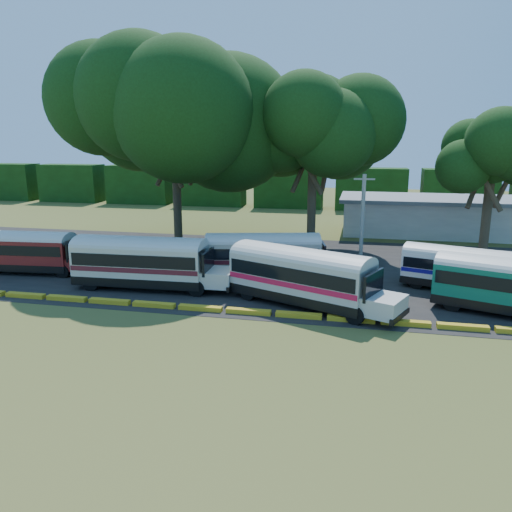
% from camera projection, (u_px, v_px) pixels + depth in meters
% --- Properties ---
extents(ground, '(160.00, 160.00, 0.00)m').
position_uv_depth(ground, '(171.00, 314.00, 29.63)').
color(ground, '#3E4C19').
rests_on(ground, ground).
extents(asphalt_strip, '(64.00, 24.00, 0.02)m').
position_uv_depth(asphalt_strip, '(237.00, 266.00, 40.84)').
color(asphalt_strip, black).
rests_on(asphalt_strip, ground).
extents(curb, '(53.70, 0.45, 0.30)m').
position_uv_depth(curb, '(177.00, 306.00, 30.54)').
color(curb, gold).
rests_on(curb, ground).
extents(terminal_building, '(19.00, 9.00, 4.00)m').
position_uv_depth(terminal_building, '(429.00, 215.00, 54.06)').
color(terminal_building, silver).
rests_on(terminal_building, ground).
extents(treeline_backdrop, '(130.00, 4.00, 6.00)m').
position_uv_depth(treeline_backdrop, '(289.00, 187.00, 74.61)').
color(treeline_backdrop, black).
rests_on(treeline_backdrop, ground).
extents(bus_red, '(10.07, 3.23, 3.26)m').
position_uv_depth(bus_red, '(24.00, 249.00, 38.37)').
color(bus_red, black).
rests_on(bus_red, ground).
extents(bus_cream_west, '(11.20, 3.14, 3.65)m').
position_uv_depth(bus_cream_west, '(144.00, 260.00, 34.26)').
color(bus_cream_west, black).
rests_on(bus_cream_west, ground).
extents(bus_cream_east, '(10.59, 4.76, 3.38)m').
position_uv_depth(bus_cream_east, '(266.00, 253.00, 36.94)').
color(bus_cream_east, black).
rests_on(bus_cream_east, ground).
extents(bus_white_red, '(11.21, 6.87, 3.63)m').
position_uv_depth(bus_white_red, '(304.00, 274.00, 30.74)').
color(bus_white_red, black).
rests_on(bus_white_red, ground).
extents(bus_white_blue, '(9.53, 5.05, 3.05)m').
position_uv_depth(bus_white_blue, '(465.00, 267.00, 33.64)').
color(bus_white_blue, black).
rests_on(bus_white_blue, ground).
extents(tree_west, '(16.09, 16.09, 18.65)m').
position_uv_depth(tree_west, '(174.00, 110.00, 45.66)').
color(tree_west, '#3B2C1D').
rests_on(tree_west, ground).
extents(tree_center, '(10.78, 10.78, 15.76)m').
position_uv_depth(tree_center, '(314.00, 120.00, 44.33)').
color(tree_center, '#3B2C1D').
rests_on(tree_center, ground).
extents(tree_east, '(8.05, 8.05, 12.30)m').
position_uv_depth(tree_east, '(494.00, 149.00, 42.46)').
color(tree_east, '#3B2C1D').
rests_on(tree_east, ground).
extents(utility_pole, '(1.60, 0.30, 7.53)m').
position_uv_depth(utility_pole, '(362.00, 222.00, 38.76)').
color(utility_pole, gray).
rests_on(utility_pole, ground).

